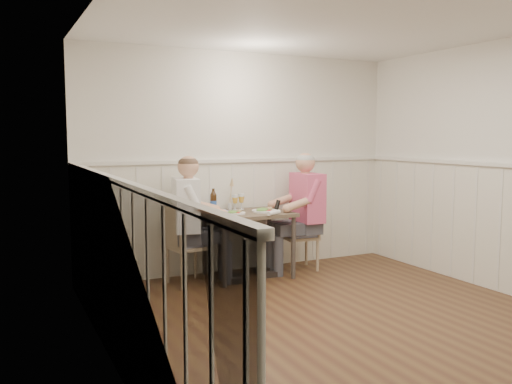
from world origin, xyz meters
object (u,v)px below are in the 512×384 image
(man_in_pink, at_px, (304,221))
(beer_bottle, at_px, (213,201))
(chair_right, at_px, (303,233))
(grass_vase, at_px, (230,195))
(diner_cream, at_px, (190,230))
(chair_left, at_px, (184,243))
(dining_table, at_px, (248,221))

(man_in_pink, height_order, beer_bottle, man_in_pink)
(chair_right, bearing_deg, grass_vase, 166.68)
(chair_right, height_order, diner_cream, diner_cream)
(chair_right, relative_size, man_in_pink, 0.57)
(man_in_pink, xyz_separation_m, beer_bottle, (-1.05, 0.25, 0.26))
(beer_bottle, relative_size, grass_vase, 0.68)
(chair_right, height_order, grass_vase, grass_vase)
(beer_bottle, xyz_separation_m, grass_vase, (0.22, 0.04, 0.06))
(diner_cream, bearing_deg, chair_right, 2.02)
(chair_left, height_order, beer_bottle, beer_bottle)
(diner_cream, bearing_deg, dining_table, 1.02)
(dining_table, xyz_separation_m, man_in_pink, (0.71, -0.05, -0.05))
(chair_right, height_order, beer_bottle, beer_bottle)
(beer_bottle, bearing_deg, chair_right, -8.49)
(grass_vase, bearing_deg, chair_left, -159.69)
(chair_right, bearing_deg, dining_table, -177.05)
(man_in_pink, bearing_deg, beer_bottle, 166.69)
(dining_table, distance_m, chair_right, 0.79)
(chair_right, xyz_separation_m, chair_left, (-1.52, -0.03, 0.02))
(beer_bottle, bearing_deg, diner_cream, -148.85)
(dining_table, height_order, chair_right, chair_right)
(dining_table, relative_size, man_in_pink, 0.66)
(chair_right, height_order, chair_left, chair_left)
(man_in_pink, relative_size, beer_bottle, 5.38)
(chair_left, bearing_deg, beer_bottle, 24.95)
(chair_left, relative_size, man_in_pink, 0.59)
(dining_table, bearing_deg, beer_bottle, 149.50)
(chair_left, bearing_deg, man_in_pink, -2.16)
(grass_vase, bearing_deg, chair_right, -13.32)
(dining_table, relative_size, chair_left, 1.11)
(dining_table, height_order, beer_bottle, beer_bottle)
(diner_cream, distance_m, beer_bottle, 0.50)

